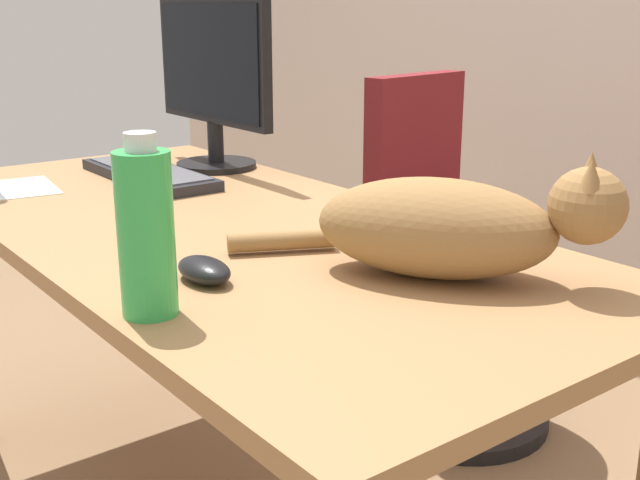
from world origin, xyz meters
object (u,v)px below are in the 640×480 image
at_px(office_chair, 451,277).
at_px(keyboard, 149,174).
at_px(water_bottle, 146,232).
at_px(cat, 450,225).
at_px(computer_mouse, 204,270).
at_px(monitor, 213,77).

relative_size(office_chair, keyboard, 2.13).
distance_m(office_chair, keyboard, 0.84).
relative_size(office_chair, water_bottle, 3.87).
xyz_separation_m(cat, computer_mouse, (-0.21, -0.30, -0.06)).
bearing_deg(office_chair, water_bottle, -66.63).
distance_m(monitor, water_bottle, 1.00).
distance_m(office_chair, water_bottle, 1.26).
height_order(cat, computer_mouse, cat).
xyz_separation_m(monitor, keyboard, (0.02, -0.20, -0.21)).
bearing_deg(water_bottle, keyboard, 154.26).
height_order(keyboard, water_bottle, water_bottle).
xyz_separation_m(monitor, water_bottle, (0.81, -0.58, -0.11)).
bearing_deg(keyboard, monitor, 97.22).
xyz_separation_m(keyboard, cat, (0.92, 0.05, 0.07)).
bearing_deg(office_chair, computer_mouse, -67.51).
xyz_separation_m(office_chair, monitor, (-0.34, -0.52, 0.53)).
height_order(computer_mouse, water_bottle, water_bottle).
bearing_deg(water_bottle, monitor, 144.62).
bearing_deg(computer_mouse, keyboard, 160.20).
height_order(monitor, computer_mouse, monitor).
bearing_deg(computer_mouse, cat, 55.81).
bearing_deg(keyboard, computer_mouse, -19.80).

